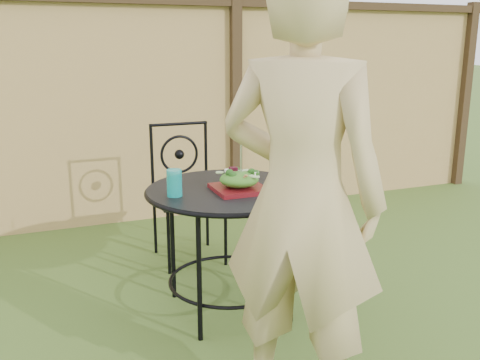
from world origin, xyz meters
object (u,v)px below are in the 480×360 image
Objects in this scene: patio_table at (229,212)px; salad_plate at (239,189)px; diner at (301,201)px; patio_chair at (186,189)px.

patio_table is 0.17m from salad_plate.
diner is at bearing -94.61° from salad_plate.
patio_table is 3.42× the size of salad_plate.
diner is (-0.03, -1.75, 0.40)m from patio_chair.
diner reaches higher than salad_plate.
diner is 6.69× the size of salad_plate.
salad_plate is at bearing -87.99° from patio_chair.
patio_chair reaches higher than patio_table.
patio_chair is (-0.00, 0.86, -0.08)m from patio_table.
diner is at bearing -91.10° from patio_chair.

